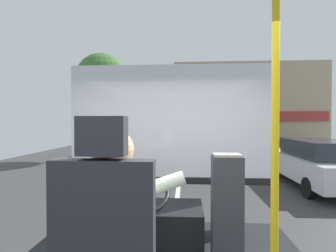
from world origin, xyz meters
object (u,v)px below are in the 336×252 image
(bus_driver, at_px, (116,220))
(parked_car_charcoal, at_px, (265,148))
(parked_car_white, at_px, (316,162))
(handrail_pole, at_px, (275,170))
(steering_console, at_px, (147,225))
(parked_car_black, at_px, (244,141))
(fare_box, at_px, (227,210))

(bus_driver, relative_size, parked_car_charcoal, 0.18)
(bus_driver, height_order, parked_car_white, bus_driver)
(bus_driver, height_order, handrail_pole, handrail_pole)
(steering_console, bearing_deg, handrail_pole, -49.54)
(parked_car_white, relative_size, parked_car_black, 1.08)
(handrail_pole, distance_m, parked_car_black, 16.73)
(parked_car_black, bearing_deg, handrail_pole, -101.86)
(steering_console, height_order, handrail_pole, handrail_pole)
(fare_box, xyz_separation_m, parked_car_black, (3.58, 15.60, -0.54))
(parked_car_white, xyz_separation_m, parked_car_black, (0.02, 9.80, -0.08))
(steering_console, xyz_separation_m, fare_box, (0.74, -0.30, 0.26))
(handrail_pole, height_order, parked_car_charcoal, handrail_pole)
(bus_driver, bearing_deg, parked_car_white, 57.12)
(bus_driver, distance_m, parked_car_charcoal, 12.58)
(fare_box, distance_m, parked_car_white, 6.83)
(handrail_pole, bearing_deg, steering_console, 130.46)
(bus_driver, xyz_separation_m, parked_car_black, (4.32, 16.45, -0.77))
(bus_driver, relative_size, parked_car_white, 0.19)
(handrail_pole, bearing_deg, parked_car_black, 78.14)
(parked_car_charcoal, bearing_deg, parked_car_white, -90.30)
(parked_car_white, bearing_deg, parked_car_charcoal, 89.70)
(bus_driver, height_order, steering_console, bus_driver)
(parked_car_charcoal, bearing_deg, handrail_pole, -106.43)
(steering_console, distance_m, parked_car_white, 6.98)
(steering_console, xyz_separation_m, parked_car_black, (4.32, 15.30, -0.28))
(steering_console, height_order, fare_box, fare_box)
(steering_console, distance_m, handrail_pole, 1.56)
(bus_driver, distance_m, handrail_pole, 0.93)
(handrail_pole, distance_m, parked_car_charcoal, 12.21)
(parked_car_charcoal, bearing_deg, steering_console, -112.15)
(bus_driver, xyz_separation_m, parked_car_white, (4.30, 6.65, -0.68))
(handrail_pole, bearing_deg, parked_car_charcoal, 73.57)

